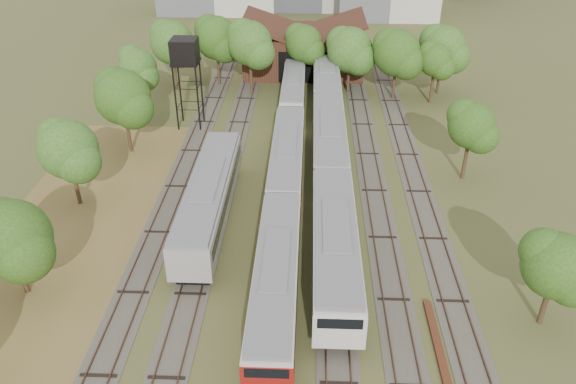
{
  "coord_description": "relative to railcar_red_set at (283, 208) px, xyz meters",
  "views": [
    {
      "loc": [
        -0.04,
        -18.81,
        26.1
      ],
      "look_at": [
        -1.63,
        20.34,
        2.5
      ],
      "focal_mm": 35.0,
      "sensor_mm": 36.0,
      "label": 1
    }
  ],
  "objects": [
    {
      "name": "tree_band_right",
      "position": [
        16.82,
        7.48,
        3.19
      ],
      "size": [
        4.97,
        41.87,
        7.5
      ],
      "color": "#382616",
      "rests_on": "ground"
    },
    {
      "name": "railcar_red_set",
      "position": [
        0.0,
        0.0,
        0.0
      ],
      "size": [
        2.89,
        34.58,
        3.58
      ],
      "color": "black",
      "rests_on": "ground"
    },
    {
      "name": "old_grey_coach",
      "position": [
        -6.0,
        0.89,
        0.26
      ],
      "size": [
        3.19,
        18.0,
        3.94
      ],
      "color": "black",
      "rests_on": "ground"
    },
    {
      "name": "water_tower",
      "position": [
        -11.21,
        19.8,
        6.35
      ],
      "size": [
        2.82,
        2.82,
        9.78
      ],
      "color": "black",
      "rests_on": "ground"
    },
    {
      "name": "tree_band_left",
      "position": [
        -17.51,
        -1.6,
        3.29
      ],
      "size": [
        7.51,
        51.71,
        8.62
      ],
      "color": "#382616",
      "rests_on": "ground"
    },
    {
      "name": "rail_pile_far",
      "position": [
        10.2,
        -12.52,
        -1.76
      ],
      "size": [
        0.49,
        7.89,
        0.26
      ],
      "primitive_type": "cube",
      "color": "#5E2E1B",
      "rests_on": "ground"
    },
    {
      "name": "railcar_green_set",
      "position": [
        4.0,
        12.27,
        0.2
      ],
      "size": [
        3.2,
        52.07,
        3.96
      ],
      "color": "black",
      "rests_on": "ground"
    },
    {
      "name": "maintenance_shed",
      "position": [
        1.0,
        39.19,
        1.02
      ],
      "size": [
        16.45,
        11.55,
        7.58
      ],
      "color": "#372014",
      "rests_on": "ground"
    },
    {
      "name": "tracks",
      "position": [
        1.33,
        6.21,
        -1.85
      ],
      "size": [
        24.6,
        80.0,
        0.19
      ],
      "color": "#4C473D",
      "rests_on": "ground"
    },
    {
      "name": "railcar_rear",
      "position": [
        0.0,
        27.25,
        -0.13
      ],
      "size": [
        2.7,
        16.08,
        3.34
      ],
      "color": "black",
      "rests_on": "ground"
    },
    {
      "name": "dry_grass_patch",
      "position": [
        -16.0,
        -10.79,
        -1.87
      ],
      "size": [
        14.0,
        60.0,
        0.04
      ],
      "primitive_type": "cube",
      "color": "brown",
      "rests_on": "ground"
    },
    {
      "name": "tree_band_far",
      "position": [
        1.49,
        31.12,
        3.95
      ],
      "size": [
        39.08,
        10.15,
        9.23
      ],
      "color": "#382616",
      "rests_on": "ground"
    }
  ]
}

